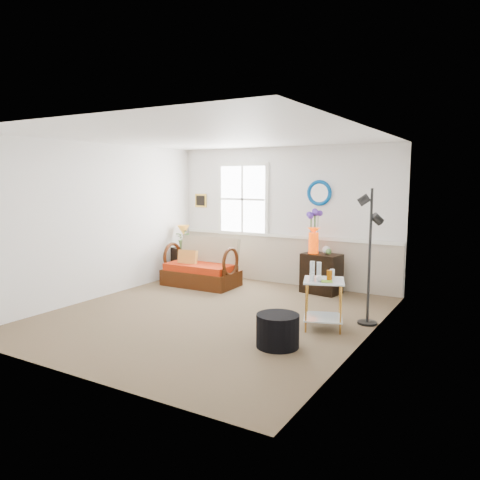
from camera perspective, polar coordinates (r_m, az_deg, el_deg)
The scene contains 19 objects.
floor at distance 7.02m, azimuth -3.45°, elevation -9.13°, with size 4.50×5.00×0.01m, color brown.
ceiling at distance 6.75m, azimuth -3.62°, elevation 12.51°, with size 4.50×5.00×0.01m, color white.
walls at distance 6.77m, azimuth -3.53°, elevation 1.48°, with size 4.51×5.01×2.60m.
wainscot at distance 9.03m, azimuth 5.32°, elevation -2.46°, with size 4.46×0.02×0.90m, color #B4A590.
chair_rail at distance 8.95m, azimuth 5.33°, elevation 0.49°, with size 4.46×0.04×0.06m, color white.
window at distance 9.31m, azimuth 0.34°, elevation 4.99°, with size 1.14×0.06×1.44m, color white, non-canonical shape.
picture at distance 9.87m, azimuth -4.79°, elevation 4.82°, with size 0.28×0.03×0.28m, color #B88F31.
mirror at distance 8.63m, azimuth 9.66°, elevation 5.68°, with size 0.47×0.47×0.07m, color #0563B9.
loveseat at distance 8.84m, azimuth -4.79°, elevation -2.70°, with size 1.37×0.78×0.90m, color #471B09, non-canonical shape.
throw_pillow at distance 8.89m, azimuth -6.43°, elevation -2.43°, with size 0.38×0.09×0.38m, color #C0531F, non-canonical shape.
lamp_stand at distance 9.67m, azimuth -7.11°, elevation -2.70°, with size 0.34×0.34×0.61m, color black, non-canonical shape.
table_lamp at distance 9.58m, azimuth -6.91°, elevation 0.42°, with size 0.25×0.25×0.46m, color orange, non-canonical shape.
potted_plant at distance 9.48m, azimuth -6.72°, elevation -0.09°, with size 0.36×0.40×0.31m, color #597F40.
cabinet at distance 8.37m, azimuth 9.89°, elevation -4.04°, with size 0.65×0.42×0.70m, color black, non-canonical shape.
flower_vase at distance 8.30m, azimuth 8.98°, elevation 0.99°, with size 0.22×0.22×0.76m, color #EF3B01, non-canonical shape.
side_table at distance 6.44m, azimuth 10.13°, elevation -7.71°, with size 0.53×0.53×0.67m, color #BC812F, non-canonical shape.
tabletop_items at distance 6.36m, azimuth 9.93°, elevation -3.73°, with size 0.38×0.38×0.23m, color silver, non-canonical shape.
floor_lamp at distance 6.63m, azimuth 15.52°, elevation -2.05°, with size 0.27×0.27×1.88m, color black, non-canonical shape.
ottoman at distance 5.72m, azimuth 4.62°, elevation -10.95°, with size 0.52×0.52×0.40m, color black.
Camera 1 is at (3.75, -5.59, 2.01)m, focal length 35.00 mm.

